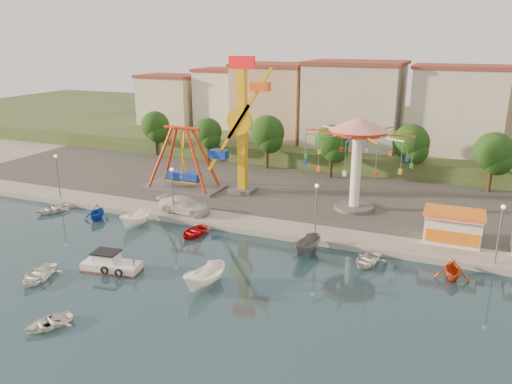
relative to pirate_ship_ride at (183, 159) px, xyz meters
The scene contains 35 objects.
ground 25.61m from the pirate_ship_ride, 61.40° to the right, with size 200.00×200.00×0.00m, color #152C3A.
quay_deck 41.84m from the pirate_ship_ride, 73.14° to the left, with size 200.00×100.00×0.60m, color #9E998E.
asphalt_pad 14.89m from the pirate_ship_ride, 33.03° to the left, with size 90.00×28.00×0.01m, color #4C4944.
hill_terrace 46.54m from the pirate_ship_ride, 74.93° to the left, with size 200.00×60.00×3.00m, color #384C26.
pirate_ship_ride is the anchor object (origin of this frame).
kamikaze_tower 9.00m from the pirate_ship_ride, ahead, with size 5.86×3.10×16.50m.
wave_swinger 22.20m from the pirate_ship_ride, ahead, with size 11.60×11.60×10.40m.
booth_left 32.99m from the pirate_ship_ride, ahead, with size 5.40×3.78×3.08m.
lamp_post_0 15.09m from the pirate_ship_ride, 142.50° to the right, with size 0.14×0.14×5.00m, color #59595E.
lamp_post_1 10.10m from the pirate_ship_ride, 65.99° to the right, with size 0.14×0.14×5.00m, color #59595E.
lamp_post_2 22.10m from the pirate_ship_ride, 24.50° to the right, with size 0.14×0.14×5.00m, color #59595E.
lamp_post_3 37.24m from the pirate_ship_ride, 14.23° to the right, with size 0.14×0.14×5.00m, color #59595E.
tree_0 20.37m from the pirate_ship_ride, 133.20° to the left, with size 4.60×4.60×7.19m.
tree_1 14.65m from the pirate_ship_ride, 105.56° to the left, with size 4.35×4.35×6.80m.
tree_2 15.03m from the pirate_ship_ride, 66.02° to the left, with size 5.02×5.02×7.85m.
tree_3 20.22m from the pirate_ship_ride, 37.23° to the left, with size 4.68×4.68×7.32m.
tree_4 30.21m from the pirate_ship_ride, 30.25° to the left, with size 4.86×4.86×7.60m.
tree_5 38.50m from the pirate_ship_ride, 20.36° to the left, with size 4.83×4.83×7.54m.
building_0 32.34m from the pirate_ship_ride, 131.68° to the left, with size 9.26×9.53×11.87m, color beige.
building_1 30.80m from the pirate_ship_ride, 107.56° to the left, with size 12.33×9.01×8.63m, color silver.
building_2 30.36m from the pirate_ship_ride, 82.57° to the left, with size 11.95×9.28×11.23m, color tan.
building_3 32.14m from the pirate_ship_ride, 56.44° to the left, with size 12.59×10.50×9.20m, color beige.
building_4 43.40m from the pirate_ship_ride, 43.98° to the left, with size 10.75×9.23×9.24m, color beige.
cabin_motorboat 23.04m from the pirate_ship_ride, 75.51° to the right, with size 5.23×2.62×1.76m.
rowboat_a 26.06m from the pirate_ship_ride, 87.33° to the right, with size 2.93×4.10×0.85m, color white.
rowboat_b 31.96m from the pirate_ship_ride, 76.59° to the right, with size 2.39×3.34×0.69m, color white.
skiff 26.33m from the pirate_ship_ride, 55.88° to the right, with size 1.71×4.55×1.76m, color white.
van 9.92m from the pirate_ship_ride, 59.33° to the right, with size 2.41×5.92×1.72m, color silver.
moored_boat_0 16.48m from the pirate_ship_ride, 129.45° to the right, with size 2.78×3.90×0.81m, color silver.
moored_boat_1 13.39m from the pirate_ship_ride, 106.96° to the right, with size 2.77×3.21×1.69m, color #1441B0.
moored_boat_2 12.93m from the pirate_ship_ride, 83.73° to the right, with size 1.56×4.16×1.61m, color white.
moored_boat_3 15.44m from the pirate_ship_ride, 55.93° to the right, with size 2.69×3.77×0.78m, color red.
moored_boat_5 24.00m from the pirate_ship_ride, 31.36° to the right, with size 1.59×4.23×1.63m, color slate.
moored_boat_6 28.83m from the pirate_ship_ride, 25.63° to the right, with size 2.65×3.71×0.77m, color silver.
moored_boat_7 35.22m from the pirate_ship_ride, 20.64° to the right, with size 2.78×3.22×1.70m, color red.
Camera 1 is at (20.13, -30.98, 19.11)m, focal length 35.00 mm.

